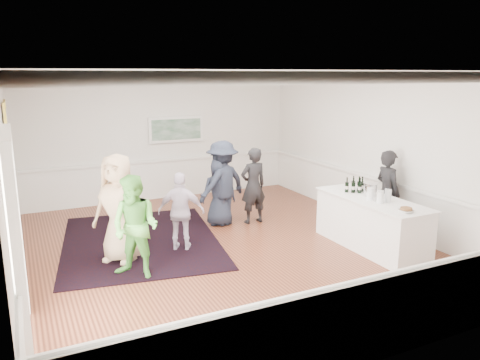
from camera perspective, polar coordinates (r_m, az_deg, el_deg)
name	(u,v)px	position (r m, az deg, el deg)	size (l,w,h in m)	color
floor	(225,247)	(8.84, -1.83, -8.19)	(8.00, 8.00, 0.00)	brown
ceiling	(224,72)	(8.25, -1.99, 13.04)	(7.00, 8.00, 0.02)	white
wall_left	(8,182)	(7.71, -26.42, -0.26)	(0.02, 8.00, 3.20)	white
wall_right	(376,150)	(10.30, 16.21, 3.55)	(0.02, 8.00, 3.20)	white
wall_back	(161,137)	(12.12, -9.63, 5.20)	(7.00, 0.02, 3.20)	white
wall_front	(380,227)	(5.12, 16.67, -5.55)	(7.00, 0.02, 3.20)	white
wainscoting	(225,222)	(8.67, -1.86, -5.10)	(7.00, 8.00, 1.00)	white
mirror	(10,155)	(8.95, -26.23, 2.71)	(0.05, 1.25, 1.85)	yellow
doorway	(15,232)	(5.91, -25.73, -5.69)	(0.10, 1.78, 2.56)	white
landscape_painting	(176,129)	(12.17, -7.77, 6.14)	(1.44, 0.06, 0.66)	white
area_rug	(141,241)	(9.33, -12.01, -7.25)	(2.87, 3.77, 0.02)	black
serving_table	(371,223)	(9.01, 15.69, -5.06)	(0.89, 2.34, 0.95)	white
bartender	(387,193)	(9.71, 17.53, -1.53)	(0.63, 0.41, 1.72)	black
guest_tan	(118,208)	(8.21, -14.60, -3.36)	(0.92, 0.60, 1.88)	tan
guest_green	(135,227)	(7.52, -12.63, -5.63)	(0.80, 0.63, 1.65)	#60BB4A
guest_lilac	(181,212)	(8.57, -7.18, -3.85)	(0.85, 0.35, 1.45)	silver
guest_dark_a	(222,183)	(9.91, -2.15, -0.39)	(1.17, 0.67, 1.81)	#212737
guest_dark_b	(253,186)	(10.03, 1.62, -0.69)	(0.60, 0.39, 1.65)	black
guest_navy	(219,192)	(9.92, -2.55, -1.43)	(0.71, 0.46, 1.46)	#212737
wine_bottles	(356,184)	(9.24, 13.94, -0.49)	(0.38, 0.26, 0.31)	black
juice_pitchers	(379,195)	(8.66, 16.63, -1.77)	(0.32, 0.36, 0.24)	#79B942
ice_bucket	(370,190)	(9.02, 15.55, -1.17)	(0.26, 0.26, 0.24)	silver
nut_bowl	(406,210)	(8.16, 19.59, -3.47)	(0.24, 0.24, 0.07)	white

